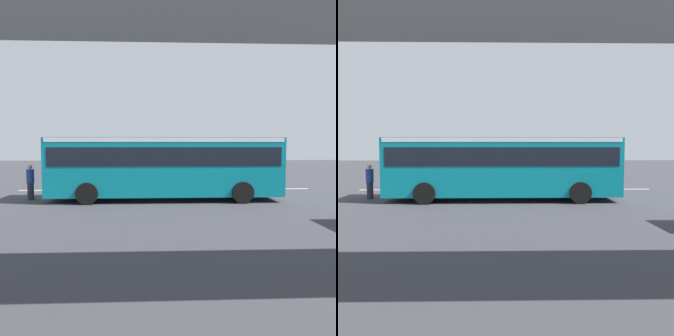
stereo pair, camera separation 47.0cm
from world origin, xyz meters
TOP-DOWN VIEW (x-y plane):
  - ground at (0.00, 0.00)m, footprint 80.00×80.00m
  - city_bus at (0.24, 0.73)m, footprint 11.54×2.85m
  - pedestrian at (7.06, 0.38)m, footprint 0.38×0.38m
  - traffic_sign at (-0.01, -4.54)m, footprint 0.08×0.60m
  - lane_dash_leftmost at (-8.00, -3.15)m, footprint 2.00×0.20m
  - lane_dash_left at (-4.00, -3.15)m, footprint 2.00×0.20m
  - lane_dash_centre at (0.00, -3.15)m, footprint 2.00×0.20m
  - lane_dash_right at (4.00, -3.15)m, footprint 2.00×0.20m
  - lane_dash_rightmost at (8.00, -3.15)m, footprint 2.00×0.20m
  - pedestrian_overpass at (0.00, 12.01)m, footprint 28.64×2.60m

SIDE VIEW (x-z plane):
  - ground at x=0.00m, z-range 0.00..0.00m
  - lane_dash_leftmost at x=-8.00m, z-range 0.00..0.01m
  - lane_dash_left at x=-4.00m, z-range 0.00..0.01m
  - lane_dash_centre at x=0.00m, z-range 0.00..0.01m
  - lane_dash_right at x=4.00m, z-range 0.00..0.01m
  - lane_dash_rightmost at x=8.00m, z-range 0.00..0.01m
  - pedestrian at x=7.06m, z-range -0.01..1.78m
  - city_bus at x=0.24m, z-range 0.31..3.46m
  - traffic_sign at x=-0.01m, z-range 0.49..3.29m
  - pedestrian_overpass at x=0.00m, z-range 1.59..8.21m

